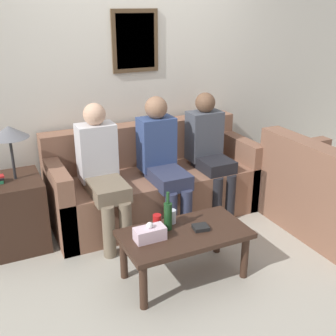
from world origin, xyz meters
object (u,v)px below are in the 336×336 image
object	(u,v)px
couch_side	(332,200)
person_left	(102,169)
wine_bottle	(168,215)
drinking_glass	(172,216)
person_middle	(162,158)
couch_main	(154,184)
coffee_table	(184,239)
person_right	(209,148)

from	to	relation	value
couch_side	person_left	bearing A→B (deg)	66.54
wine_bottle	person_left	bearing A→B (deg)	108.42
wine_bottle	couch_side	bearing A→B (deg)	-1.60
drinking_glass	person_middle	bearing A→B (deg)	70.77
couch_main	person_middle	xyz separation A→B (m)	(-0.00, -0.22, 0.36)
person_middle	drinking_glass	bearing A→B (deg)	-109.23
couch_side	couch_main	bearing A→B (deg)	51.81
couch_main	person_left	world-z (taller)	person_left
person_left	coffee_table	bearing A→B (deg)	-68.05
drinking_glass	person_left	bearing A→B (deg)	114.98
person_right	person_middle	bearing A→B (deg)	-173.35
person_left	wine_bottle	bearing A→B (deg)	-71.58
wine_bottle	person_middle	xyz separation A→B (m)	(0.32, 0.80, 0.15)
couch_side	person_middle	world-z (taller)	person_middle
couch_side	drinking_glass	xyz separation A→B (m)	(-1.62, 0.12, 0.14)
coffee_table	person_right	bearing A→B (deg)	50.89
person_right	couch_main	bearing A→B (deg)	164.41
coffee_table	person_right	world-z (taller)	person_right
coffee_table	person_left	xyz separation A→B (m)	(-0.36, 0.90, 0.33)
drinking_glass	person_middle	size ratio (longest dim) A/B	0.09
person_middle	person_right	distance (m)	0.56
couch_main	wine_bottle	size ratio (longest dim) A/B	6.65
couch_side	person_right	bearing A→B (deg)	41.35
coffee_table	drinking_glass	bearing A→B (deg)	98.13
drinking_glass	person_right	size ratio (longest dim) A/B	0.09
couch_main	coffee_table	xyz separation A→B (m)	(-0.23, -1.12, 0.02)
person_left	person_right	distance (m)	1.15
wine_bottle	person_left	world-z (taller)	person_left
couch_side	person_left	world-z (taller)	person_left
drinking_glass	person_middle	distance (m)	0.80
couch_main	wine_bottle	distance (m)	1.10
couch_main	person_middle	size ratio (longest dim) A/B	1.68
couch_main	person_right	world-z (taller)	person_right
person_right	drinking_glass	bearing A→B (deg)	-135.68
wine_bottle	person_left	distance (m)	0.86
person_middle	person_right	size ratio (longest dim) A/B	1.02
couch_side	wine_bottle	bearing A→B (deg)	88.40
couch_main	drinking_glass	world-z (taller)	couch_main
person_left	couch_side	bearing A→B (deg)	-23.46
couch_side	person_left	distance (m)	2.16
person_left	person_middle	size ratio (longest dim) A/B	1.00
drinking_glass	wine_bottle	bearing A→B (deg)	-132.56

